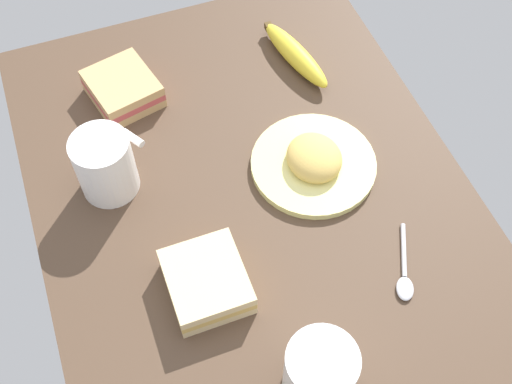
# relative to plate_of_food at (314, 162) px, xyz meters

# --- Properties ---
(tabletop) EXTENTS (0.90, 0.64, 0.02)m
(tabletop) POSITION_rel_plate_of_food_xyz_m (-0.03, 0.11, -0.02)
(tabletop) COLOR #4C3828
(tabletop) RESTS_ON ground
(plate_of_food) EXTENTS (0.19, 0.19, 0.05)m
(plate_of_food) POSITION_rel_plate_of_food_xyz_m (0.00, 0.00, 0.00)
(plate_of_food) COLOR #EAE58C
(plate_of_food) RESTS_ON tabletop
(coffee_mug_black) EXTENTS (0.11, 0.09, 0.10)m
(coffee_mug_black) POSITION_rel_plate_of_food_xyz_m (-0.32, 0.13, 0.04)
(coffee_mug_black) COLOR white
(coffee_mug_black) RESTS_ON tabletop
(coffee_mug_milky) EXTENTS (0.09, 0.11, 0.10)m
(coffee_mug_milky) POSITION_rel_plate_of_food_xyz_m (0.07, 0.30, 0.04)
(coffee_mug_milky) COLOR white
(coffee_mug_milky) RESTS_ON tabletop
(sandwich_main) EXTENTS (0.13, 0.12, 0.04)m
(sandwich_main) POSITION_rel_plate_of_food_xyz_m (0.24, 0.24, 0.01)
(sandwich_main) COLOR tan
(sandwich_main) RESTS_ON tabletop
(sandwich_side) EXTENTS (0.12, 0.10, 0.04)m
(sandwich_side) POSITION_rel_plate_of_food_xyz_m (-0.14, 0.22, 0.01)
(sandwich_side) COLOR beige
(sandwich_side) RESTS_ON tabletop
(banana) EXTENTS (0.18, 0.07, 0.04)m
(banana) POSITION_rel_plate_of_food_xyz_m (0.22, -0.06, 0.00)
(banana) COLOR yellow
(banana) RESTS_ON tabletop
(spoon) EXTENTS (0.12, 0.07, 0.01)m
(spoon) POSITION_rel_plate_of_food_xyz_m (-0.22, -0.05, -0.01)
(spoon) COLOR silver
(spoon) RESTS_ON tabletop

